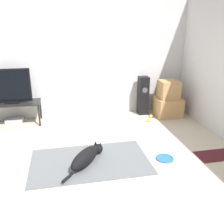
{
  "coord_description": "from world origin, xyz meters",
  "views": [
    {
      "loc": [
        -0.25,
        -3.39,
        1.98
      ],
      "look_at": [
        0.63,
        0.85,
        0.45
      ],
      "focal_mm": 40.0,
      "sensor_mm": 36.0,
      "label": 1
    }
  ],
  "objects_px": {
    "cardboard_box_upper": "(169,90)",
    "floor_speaker": "(143,96)",
    "cardboard_box_lower": "(168,107)",
    "tennis_ball_near_speaker": "(151,116)",
    "tennis_ball_by_boxes": "(148,121)",
    "dog": "(87,157)",
    "game_console": "(14,121)",
    "frisbee": "(165,158)",
    "tv": "(11,86)",
    "tv_stand": "(13,105)"
  },
  "relations": [
    {
      "from": "cardboard_box_upper",
      "to": "game_console",
      "type": "height_order",
      "value": "cardboard_box_upper"
    },
    {
      "from": "dog",
      "to": "game_console",
      "type": "xyz_separation_m",
      "value": [
        -1.32,
        1.94,
        -0.08
      ]
    },
    {
      "from": "tennis_ball_by_boxes",
      "to": "tennis_ball_near_speaker",
      "type": "bearing_deg",
      "value": 57.91
    },
    {
      "from": "tv",
      "to": "tennis_ball_near_speaker",
      "type": "xyz_separation_m",
      "value": [
        2.92,
        -0.22,
        -0.77
      ]
    },
    {
      "from": "dog",
      "to": "game_console",
      "type": "height_order",
      "value": "dog"
    },
    {
      "from": "tv_stand",
      "to": "tennis_ball_near_speaker",
      "type": "height_order",
      "value": "tv_stand"
    },
    {
      "from": "dog",
      "to": "game_console",
      "type": "bearing_deg",
      "value": 124.21
    },
    {
      "from": "cardboard_box_lower",
      "to": "floor_speaker",
      "type": "distance_m",
      "value": 0.62
    },
    {
      "from": "dog",
      "to": "floor_speaker",
      "type": "relative_size",
      "value": 0.96
    },
    {
      "from": "floor_speaker",
      "to": "tennis_ball_near_speaker",
      "type": "bearing_deg",
      "value": -69.76
    },
    {
      "from": "tennis_ball_by_boxes",
      "to": "tennis_ball_near_speaker",
      "type": "xyz_separation_m",
      "value": [
        0.16,
        0.25,
        0.0
      ]
    },
    {
      "from": "tv",
      "to": "tennis_ball_by_boxes",
      "type": "relative_size",
      "value": 11.91
    },
    {
      "from": "cardboard_box_lower",
      "to": "tennis_ball_by_boxes",
      "type": "relative_size",
      "value": 8.43
    },
    {
      "from": "game_console",
      "to": "tv_stand",
      "type": "bearing_deg",
      "value": -57.47
    },
    {
      "from": "tennis_ball_by_boxes",
      "to": "tennis_ball_near_speaker",
      "type": "height_order",
      "value": "same"
    },
    {
      "from": "game_console",
      "to": "floor_speaker",
      "type": "bearing_deg",
      "value": 0.76
    },
    {
      "from": "cardboard_box_upper",
      "to": "tv",
      "type": "distance_m",
      "value": 3.32
    },
    {
      "from": "cardboard_box_upper",
      "to": "tv_stand",
      "type": "height_order",
      "value": "cardboard_box_upper"
    },
    {
      "from": "frisbee",
      "to": "game_console",
      "type": "xyz_separation_m",
      "value": [
        -2.52,
        2.04,
        0.04
      ]
    },
    {
      "from": "tv",
      "to": "game_console",
      "type": "bearing_deg",
      "value": 124.45
    },
    {
      "from": "tv",
      "to": "tennis_ball_near_speaker",
      "type": "relative_size",
      "value": 11.91
    },
    {
      "from": "frisbee",
      "to": "game_console",
      "type": "relative_size",
      "value": 0.8
    },
    {
      "from": "floor_speaker",
      "to": "tv_stand",
      "type": "distance_m",
      "value": 2.81
    },
    {
      "from": "dog",
      "to": "tennis_ball_by_boxes",
      "type": "bearing_deg",
      "value": 44.36
    },
    {
      "from": "dog",
      "to": "tv_stand",
      "type": "height_order",
      "value": "tv_stand"
    },
    {
      "from": "dog",
      "to": "cardboard_box_lower",
      "type": "relative_size",
      "value": 1.51
    },
    {
      "from": "dog",
      "to": "tv",
      "type": "height_order",
      "value": "tv"
    },
    {
      "from": "tv",
      "to": "tennis_ball_by_boxes",
      "type": "xyz_separation_m",
      "value": [
        2.76,
        -0.46,
        -0.77
      ]
    },
    {
      "from": "tv",
      "to": "tennis_ball_by_boxes",
      "type": "bearing_deg",
      "value": -9.55
    },
    {
      "from": "floor_speaker",
      "to": "tv",
      "type": "relative_size",
      "value": 1.11
    },
    {
      "from": "tv_stand",
      "to": "tennis_ball_by_boxes",
      "type": "distance_m",
      "value": 2.83
    },
    {
      "from": "frisbee",
      "to": "cardboard_box_lower",
      "type": "xyz_separation_m",
      "value": [
        0.83,
        1.81,
        0.2
      ]
    },
    {
      "from": "dog",
      "to": "frisbee",
      "type": "xyz_separation_m",
      "value": [
        1.2,
        -0.1,
        -0.11
      ]
    },
    {
      "from": "tennis_ball_near_speaker",
      "to": "floor_speaker",
      "type": "bearing_deg",
      "value": 110.24
    },
    {
      "from": "cardboard_box_upper",
      "to": "floor_speaker",
      "type": "xyz_separation_m",
      "value": [
        -0.5,
        0.26,
        -0.18
      ]
    },
    {
      "from": "cardboard_box_lower",
      "to": "tennis_ball_near_speaker",
      "type": "bearing_deg",
      "value": -175.64
    },
    {
      "from": "cardboard_box_upper",
      "to": "floor_speaker",
      "type": "height_order",
      "value": "floor_speaker"
    },
    {
      "from": "cardboard_box_upper",
      "to": "tv",
      "type": "relative_size",
      "value": 0.53
    },
    {
      "from": "tennis_ball_near_speaker",
      "to": "game_console",
      "type": "xyz_separation_m",
      "value": [
        -2.94,
        0.25,
        0.02
      ]
    },
    {
      "from": "tennis_ball_by_boxes",
      "to": "game_console",
      "type": "distance_m",
      "value": 2.83
    },
    {
      "from": "cardboard_box_lower",
      "to": "cardboard_box_upper",
      "type": "height_order",
      "value": "cardboard_box_upper"
    },
    {
      "from": "tennis_ball_by_boxes",
      "to": "tennis_ball_near_speaker",
      "type": "distance_m",
      "value": 0.29
    },
    {
      "from": "floor_speaker",
      "to": "tv_stand",
      "type": "relative_size",
      "value": 0.8
    },
    {
      "from": "frisbee",
      "to": "cardboard_box_lower",
      "type": "relative_size",
      "value": 0.49
    },
    {
      "from": "frisbee",
      "to": "tennis_ball_near_speaker",
      "type": "distance_m",
      "value": 1.83
    },
    {
      "from": "frisbee",
      "to": "cardboard_box_lower",
      "type": "bearing_deg",
      "value": 65.46
    },
    {
      "from": "game_console",
      "to": "dog",
      "type": "bearing_deg",
      "value": -55.79
    },
    {
      "from": "tennis_ball_near_speaker",
      "to": "tv_stand",
      "type": "bearing_deg",
      "value": 175.82
    },
    {
      "from": "cardboard_box_lower",
      "to": "floor_speaker",
      "type": "height_order",
      "value": "floor_speaker"
    },
    {
      "from": "frisbee",
      "to": "game_console",
      "type": "height_order",
      "value": "game_console"
    }
  ]
}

